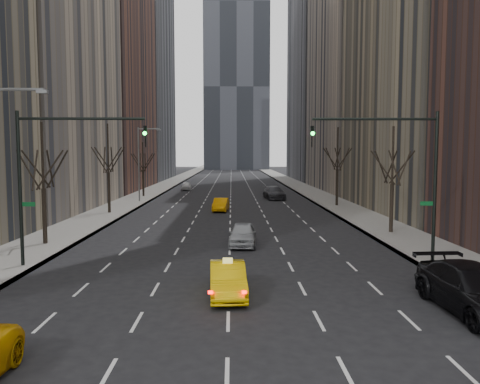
{
  "coord_description": "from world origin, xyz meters",
  "views": [
    {
      "loc": [
        0.13,
        -12.25,
        5.98
      ],
      "look_at": [
        0.67,
        17.72,
        3.5
      ],
      "focal_mm": 35.0,
      "sensor_mm": 36.0,
      "label": 1
    }
  ],
  "objects": [
    {
      "name": "tree_rw_b",
      "position": [
        12.0,
        22.0,
        3.72
      ],
      "size": [
        3.36,
        3.5,
        7.82
      ],
      "color": "black",
      "rests_on": "ground"
    },
    {
      "name": "tree_lw_b",
      "position": [
        -12.0,
        18.0,
        3.72
      ],
      "size": [
        3.36,
        3.5,
        7.82
      ],
      "color": "black",
      "rests_on": "ground"
    },
    {
      "name": "bld_left_deep",
      "position": [
        -21.5,
        96.0,
        30.0
      ],
      "size": [
        14.0,
        30.0,
        60.0
      ],
      "primitive_type": "cube",
      "color": "#5C5C60",
      "rests_on": "ground"
    },
    {
      "name": "bld_left_far",
      "position": [
        -21.5,
        66.0,
        22.0
      ],
      "size": [
        14.0,
        28.0,
        44.0
      ],
      "primitive_type": "cube",
      "color": "brown",
      "rests_on": "ground"
    },
    {
      "name": "sidewalk_right",
      "position": [
        12.25,
        70.0,
        0.07
      ],
      "size": [
        4.5,
        320.0,
        0.15
      ],
      "primitive_type": "cube",
      "color": "slate",
      "rests_on": "ground"
    },
    {
      "name": "silver_sedan_ahead",
      "position": [
        0.85,
        17.88,
        0.74
      ],
      "size": [
        2.01,
        4.43,
        1.48
      ],
      "primitive_type": "imported",
      "rotation": [
        0.0,
        0.0,
        -0.06
      ],
      "color": "gray",
      "rests_on": "ground"
    },
    {
      "name": "tower_far",
      "position": [
        2.0,
        170.0,
        60.0
      ],
      "size": [
        24.0,
        24.0,
        120.0
      ],
      "primitive_type": "cube",
      "color": "black",
      "rests_on": "ground"
    },
    {
      "name": "sidewalk_left",
      "position": [
        -12.25,
        70.0,
        0.07
      ],
      "size": [
        4.5,
        320.0,
        0.15
      ],
      "primitive_type": "cube",
      "color": "slate",
      "rests_on": "ground"
    },
    {
      "name": "bld_right_deep",
      "position": [
        21.5,
        95.0,
        29.0
      ],
      "size": [
        14.0,
        30.0,
        58.0
      ],
      "primitive_type": "cube",
      "color": "#5C5C60",
      "rests_on": "ground"
    },
    {
      "name": "far_taxi",
      "position": [
        -0.99,
        36.14,
        0.67
      ],
      "size": [
        1.78,
        4.18,
        1.34
      ],
      "primitive_type": "imported",
      "rotation": [
        0.0,
        0.0,
        -0.09
      ],
      "color": "#F89B05",
      "rests_on": "ground"
    },
    {
      "name": "streetlight_far",
      "position": [
        -10.84,
        45.0,
        5.62
      ],
      "size": [
        2.83,
        0.22,
        9.0
      ],
      "color": "slate",
      "rests_on": "ground"
    },
    {
      "name": "far_suv_grey",
      "position": [
        5.71,
        48.89,
        0.82
      ],
      "size": [
        2.89,
        5.84,
        1.63
      ],
      "primitive_type": "imported",
      "rotation": [
        0.0,
        0.0,
        0.11
      ],
      "color": "#313136",
      "rests_on": "ground"
    },
    {
      "name": "taxi_sedan",
      "position": [
        -0.04,
        7.05,
        0.69
      ],
      "size": [
        1.67,
        4.27,
        1.38
      ],
      "primitive_type": "imported",
      "rotation": [
        0.0,
        0.0,
        0.05
      ],
      "color": "#DAAC04",
      "rests_on": "ground"
    },
    {
      "name": "far_car_white",
      "position": [
        -7.3,
        64.27,
        0.66
      ],
      "size": [
        1.78,
        3.96,
        1.32
      ],
      "primitive_type": "imported",
      "rotation": [
        0.0,
        0.0,
        0.06
      ],
      "color": "silver",
      "rests_on": "ground"
    },
    {
      "name": "tree_rw_c",
      "position": [
        12.0,
        40.0,
        4.04
      ],
      "size": [
        3.36,
        3.5,
        8.74
      ],
      "color": "black",
      "rests_on": "ground"
    },
    {
      "name": "parked_suv_black",
      "position": [
        9.2,
        4.73,
        0.88
      ],
      "size": [
        2.76,
        6.21,
        1.77
      ],
      "primitive_type": "imported",
      "rotation": [
        0.0,
        0.0,
        0.05
      ],
      "color": "black",
      "rests_on": "ground"
    },
    {
      "name": "tree_lw_c",
      "position": [
        -12.0,
        34.0,
        4.04
      ],
      "size": [
        3.36,
        3.5,
        8.74
      ],
      "color": "black",
      "rests_on": "ground"
    },
    {
      "name": "traffic_mast_left",
      "position": [
        -9.11,
        12.0,
        5.49
      ],
      "size": [
        6.69,
        0.39,
        8.0
      ],
      "color": "black",
      "rests_on": "ground"
    },
    {
      "name": "tree_lw_d",
      "position": [
        -12.0,
        52.0,
        3.56
      ],
      "size": [
        3.36,
        3.5,
        7.36
      ],
      "color": "black",
      "rests_on": "ground"
    },
    {
      "name": "ground",
      "position": [
        0.0,
        0.0,
        0.0
      ],
      "size": [
        400.0,
        400.0,
        0.0
      ],
      "primitive_type": "plane",
      "color": "black",
      "rests_on": "ground"
    },
    {
      "name": "bld_right_far",
      "position": [
        21.5,
        64.0,
        25.0
      ],
      "size": [
        14.0,
        28.0,
        50.0
      ],
      "primitive_type": "cube",
      "color": "tan",
      "rests_on": "ground"
    },
    {
      "name": "traffic_mast_right",
      "position": [
        9.11,
        12.0,
        5.49
      ],
      "size": [
        6.69,
        0.39,
        8.0
      ],
      "color": "black",
      "rests_on": "ground"
    }
  ]
}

